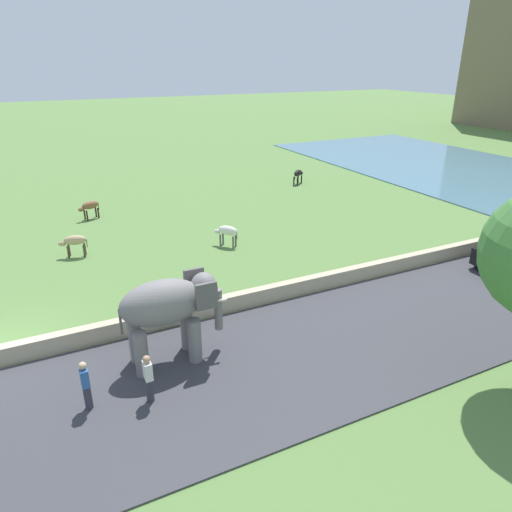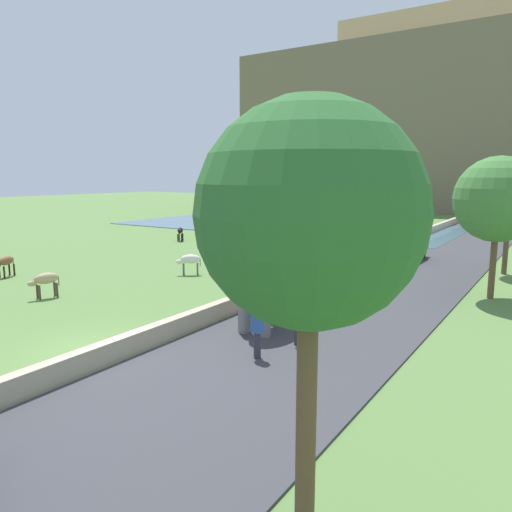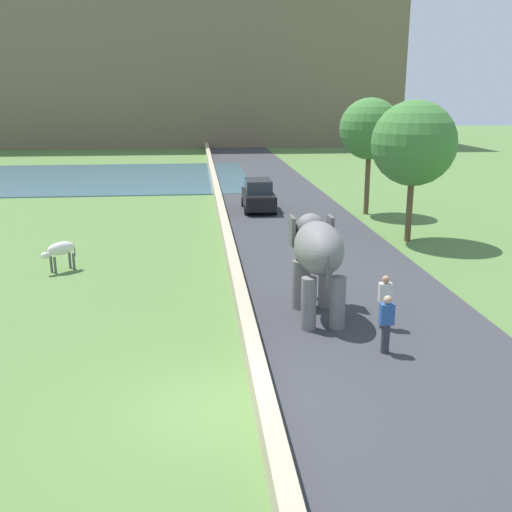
{
  "view_description": "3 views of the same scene",
  "coord_description": "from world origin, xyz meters",
  "px_view_note": "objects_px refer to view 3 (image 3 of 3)",
  "views": [
    {
      "loc": [
        16.43,
        1.89,
        9.37
      ],
      "look_at": [
        -1.03,
        10.48,
        1.11
      ],
      "focal_mm": 32.84,
      "sensor_mm": 36.0,
      "label": 1
    },
    {
      "loc": [
        12.25,
        -9.4,
        5.49
      ],
      "look_at": [
        0.74,
        8.32,
        1.97
      ],
      "focal_mm": 34.06,
      "sensor_mm": 36.0,
      "label": 2
    },
    {
      "loc": [
        -0.07,
        -11.57,
        6.61
      ],
      "look_at": [
        1.85,
        7.75,
        1.26
      ],
      "focal_mm": 41.67,
      "sensor_mm": 36.0,
      "label": 3
    }
  ],
  "objects_px": {
    "person_trailing": "(386,323)",
    "cow_white": "(60,250)",
    "elephant": "(317,252)",
    "person_beside_elephant": "(385,301)",
    "car_black": "(258,196)"
  },
  "relations": [
    {
      "from": "elephant",
      "to": "person_beside_elephant",
      "type": "bearing_deg",
      "value": -34.95
    },
    {
      "from": "cow_white",
      "to": "person_trailing",
      "type": "bearing_deg",
      "value": -40.49
    },
    {
      "from": "person_beside_elephant",
      "to": "cow_white",
      "type": "xyz_separation_m",
      "value": [
        -10.49,
        6.89,
        -0.04
      ]
    },
    {
      "from": "person_trailing",
      "to": "car_black",
      "type": "distance_m",
      "value": 19.87
    },
    {
      "from": "person_beside_elephant",
      "to": "elephant",
      "type": "bearing_deg",
      "value": 145.05
    },
    {
      "from": "elephant",
      "to": "person_beside_elephant",
      "type": "xyz_separation_m",
      "value": [
        1.74,
        -1.22,
        -1.16
      ]
    },
    {
      "from": "elephant",
      "to": "cow_white",
      "type": "distance_m",
      "value": 10.49
    },
    {
      "from": "person_beside_elephant",
      "to": "person_trailing",
      "type": "bearing_deg",
      "value": -106.06
    },
    {
      "from": "elephant",
      "to": "cow_white",
      "type": "height_order",
      "value": "elephant"
    },
    {
      "from": "elephant",
      "to": "cow_white",
      "type": "relative_size",
      "value": 2.71
    },
    {
      "from": "person_beside_elephant",
      "to": "person_trailing",
      "type": "relative_size",
      "value": 1.0
    },
    {
      "from": "elephant",
      "to": "person_trailing",
      "type": "relative_size",
      "value": 2.13
    },
    {
      "from": "person_trailing",
      "to": "cow_white",
      "type": "relative_size",
      "value": 1.27
    },
    {
      "from": "person_beside_elephant",
      "to": "cow_white",
      "type": "height_order",
      "value": "person_beside_elephant"
    },
    {
      "from": "person_trailing",
      "to": "car_black",
      "type": "xyz_separation_m",
      "value": [
        -1.26,
        19.83,
        0.03
      ]
    }
  ]
}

